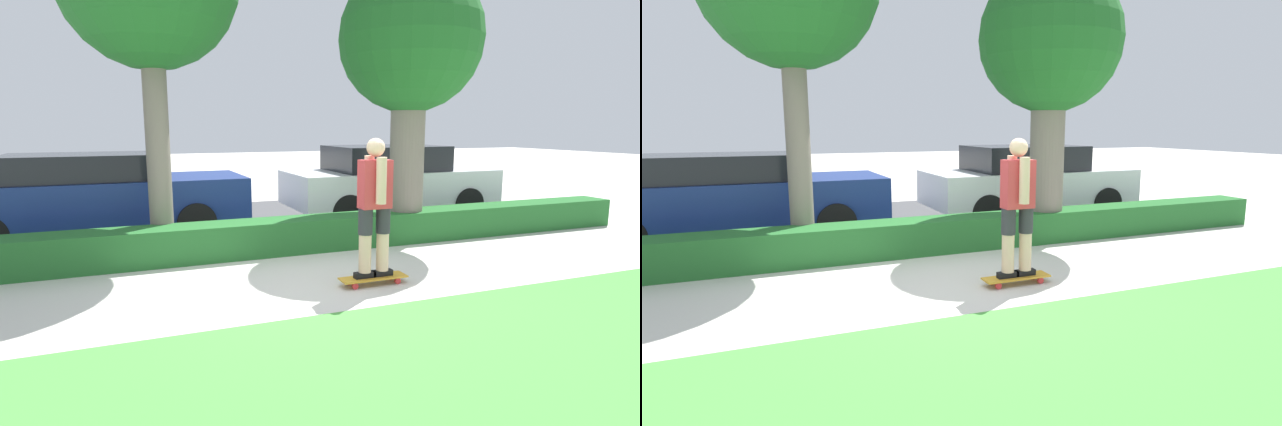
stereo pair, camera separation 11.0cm
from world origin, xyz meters
The scene contains 9 objects.
ground_plane centered at (0.00, 0.00, 0.00)m, with size 60.00×60.00×0.00m, color beige.
grass_lawn_strip centered at (0.00, -3.00, 0.01)m, with size 12.83×4.00×0.01m.
street_asphalt centered at (0.00, 4.20, 0.00)m, with size 12.83×5.00×0.01m.
hedge_row centered at (0.00, 1.60, 0.25)m, with size 12.83×0.60×0.50m.
skateboard centered at (0.57, -0.29, 0.08)m, with size 0.83×0.24×0.10m.
skater_person centered at (0.57, -0.29, 0.97)m, with size 0.49×0.42×1.65m.
tree_mid centered at (2.16, 1.66, 3.10)m, with size 2.27×2.27×4.36m.
parked_car_front centered at (-2.61, 3.60, 0.77)m, with size 4.82×1.84×1.43m.
parked_car_middle centered at (2.88, 3.55, 0.78)m, with size 4.29×1.84×1.49m.
Camera 2 is at (-2.21, -5.40, 1.88)m, focal length 28.00 mm.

